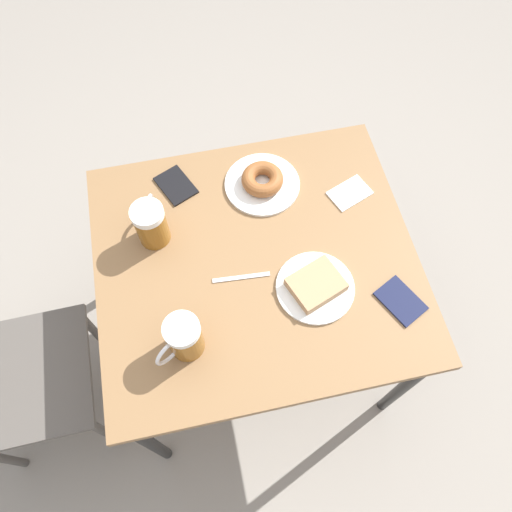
# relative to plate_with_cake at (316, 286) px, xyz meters

# --- Properties ---
(ground_plane) EXTENTS (8.00, 8.00, 0.00)m
(ground_plane) POSITION_rel_plate_with_cake_xyz_m (0.12, 0.14, -0.72)
(ground_plane) COLOR gray
(table) EXTENTS (0.82, 0.91, 0.70)m
(table) POSITION_rel_plate_with_cake_xyz_m (0.12, 0.14, -0.08)
(table) COLOR olive
(table) RESTS_ON ground_plane
(plate_with_cake) EXTENTS (0.22, 0.22, 0.04)m
(plate_with_cake) POSITION_rel_plate_with_cake_xyz_m (0.00, 0.00, 0.00)
(plate_with_cake) COLOR white
(plate_with_cake) RESTS_ON table
(plate_with_donut) EXTENTS (0.23, 0.23, 0.05)m
(plate_with_donut) POSITION_rel_plate_with_cake_xyz_m (0.37, 0.07, 0.00)
(plate_with_donut) COLOR white
(plate_with_donut) RESTS_ON table
(beer_mug_left) EXTENTS (0.14, 0.09, 0.14)m
(beer_mug_left) POSITION_rel_plate_with_cake_xyz_m (0.26, 0.41, 0.05)
(beer_mug_left) COLOR #8C5619
(beer_mug_left) RESTS_ON table
(beer_mug_center) EXTENTS (0.10, 0.13, 0.14)m
(beer_mug_center) POSITION_rel_plate_with_cake_xyz_m (-0.09, 0.37, 0.05)
(beer_mug_center) COLOR #8C5619
(beer_mug_center) RESTS_ON table
(napkin_folded) EXTENTS (0.12, 0.14, 0.00)m
(napkin_folded) POSITION_rel_plate_with_cake_xyz_m (0.28, -0.19, -0.01)
(napkin_folded) COLOR white
(napkin_folded) RESTS_ON table
(fork) EXTENTS (0.02, 0.16, 0.00)m
(fork) POSITION_rel_plate_with_cake_xyz_m (0.07, 0.19, -0.01)
(fork) COLOR silver
(fork) RESTS_ON table
(passport_near_edge) EXTENTS (0.15, 0.13, 0.01)m
(passport_near_edge) POSITION_rel_plate_with_cake_xyz_m (0.42, 0.33, -0.01)
(passport_near_edge) COLOR black
(passport_near_edge) RESTS_ON table
(passport_far_edge) EXTENTS (0.15, 0.13, 0.01)m
(passport_far_edge) POSITION_rel_plate_with_cake_xyz_m (-0.09, -0.22, -0.01)
(passport_far_edge) COLOR #141938
(passport_far_edge) RESTS_ON table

